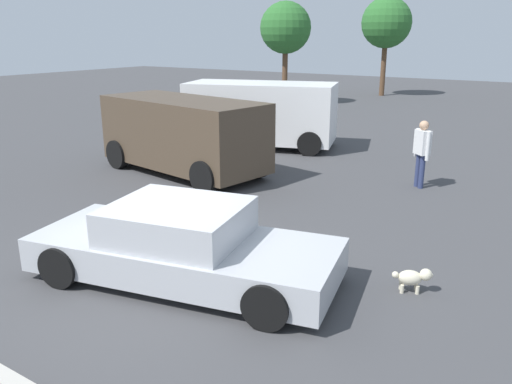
{
  "coord_description": "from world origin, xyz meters",
  "views": [
    {
      "loc": [
        5.22,
        -5.44,
        3.64
      ],
      "look_at": [
        0.35,
        2.07,
        0.9
      ],
      "focal_mm": 36.34,
      "sensor_mm": 36.0,
      "label": 1
    }
  ],
  "objects_px": {
    "suv_dark": "(183,133)",
    "pedestrian": "(422,148)",
    "van_white": "(261,112)",
    "dog": "(413,277)",
    "sedan_foreground": "(183,246)"
  },
  "relations": [
    {
      "from": "sedan_foreground",
      "to": "pedestrian",
      "type": "xyz_separation_m",
      "value": [
        1.59,
        7.01,
        0.43
      ]
    },
    {
      "from": "dog",
      "to": "suv_dark",
      "type": "xyz_separation_m",
      "value": [
        -7.28,
        3.42,
        0.87
      ]
    },
    {
      "from": "sedan_foreground",
      "to": "van_white",
      "type": "xyz_separation_m",
      "value": [
        -4.31,
        9.02,
        0.59
      ]
    },
    {
      "from": "van_white",
      "to": "suv_dark",
      "type": "bearing_deg",
      "value": -106.17
    },
    {
      "from": "sedan_foreground",
      "to": "van_white",
      "type": "height_order",
      "value": "van_white"
    },
    {
      "from": "suv_dark",
      "to": "pedestrian",
      "type": "height_order",
      "value": "suv_dark"
    },
    {
      "from": "sedan_foreground",
      "to": "pedestrian",
      "type": "distance_m",
      "value": 7.2
    },
    {
      "from": "sedan_foreground",
      "to": "suv_dark",
      "type": "distance_m",
      "value": 6.48
    },
    {
      "from": "dog",
      "to": "pedestrian",
      "type": "height_order",
      "value": "pedestrian"
    },
    {
      "from": "van_white",
      "to": "pedestrian",
      "type": "xyz_separation_m",
      "value": [
        5.9,
        -2.01,
        -0.16
      ]
    },
    {
      "from": "sedan_foreground",
      "to": "van_white",
      "type": "bearing_deg",
      "value": 103.38
    },
    {
      "from": "van_white",
      "to": "pedestrian",
      "type": "distance_m",
      "value": 6.23
    },
    {
      "from": "pedestrian",
      "to": "dog",
      "type": "bearing_deg",
      "value": -123.04
    },
    {
      "from": "van_white",
      "to": "suv_dark",
      "type": "xyz_separation_m",
      "value": [
        0.13,
        -4.09,
        -0.05
      ]
    },
    {
      "from": "sedan_foreground",
      "to": "suv_dark",
      "type": "bearing_deg",
      "value": 118.18
    }
  ]
}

